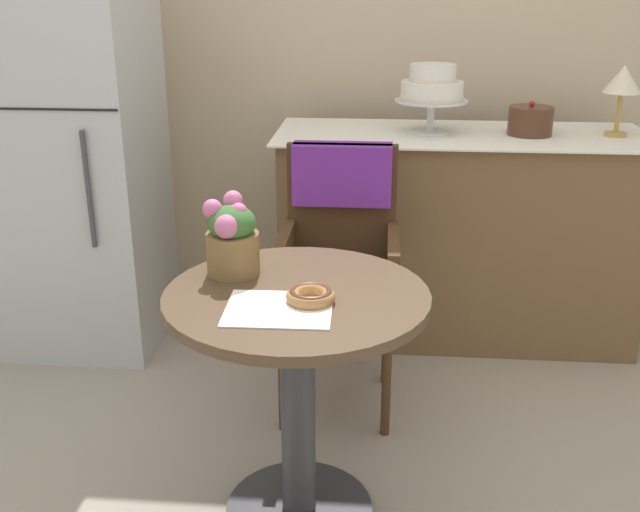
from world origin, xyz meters
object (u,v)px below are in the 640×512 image
flower_vase (232,237)px  tiered_cake_stand (432,88)px  cafe_table (298,362)px  wicker_chair (340,235)px  round_layer_cake (530,121)px  refrigerator (73,149)px  donut_front (311,295)px  table_lamp (623,82)px

flower_vase → tiered_cake_stand: 1.35m
cafe_table → wicker_chair: wicker_chair is taller
cafe_table → flower_vase: size_ratio=3.13×
round_layer_cake → refrigerator: 1.88m
donut_front → flower_vase: 0.32m
wicker_chair → table_lamp: size_ratio=3.35×
wicker_chair → donut_front: size_ratio=7.41×
tiered_cake_stand → table_lamp: table_lamp is taller
donut_front → table_lamp: (1.13, 1.36, 0.38)m
cafe_table → wicker_chair: (0.08, 0.71, 0.13)m
cafe_table → tiered_cake_stand: (0.41, 1.30, 0.58)m
round_layer_cake → table_lamp: bearing=1.5°
wicker_chair → table_lamp: (1.10, 0.60, 0.48)m
donut_front → tiered_cake_stand: tiered_cake_stand is taller
round_layer_cake → table_lamp: size_ratio=0.63×
cafe_table → wicker_chair: size_ratio=0.75×
cafe_table → wicker_chair: 0.72m
wicker_chair → flower_vase: wicker_chair is taller
flower_vase → donut_front: bearing=-37.6°
tiered_cake_stand → refrigerator: bearing=-172.2°
donut_front → flower_vase: (-0.24, 0.18, 0.09)m
wicker_chair → donut_front: 0.78m
donut_front → round_layer_cake: 1.58m
flower_vase → table_lamp: 1.83m
cafe_table → donut_front: 0.24m
refrigerator → wicker_chair: bearing=-19.2°
flower_vase → tiered_cake_stand: size_ratio=0.77×
cafe_table → tiered_cake_stand: size_ratio=2.40×
refrigerator → donut_front: bearing=-46.7°
refrigerator → cafe_table: bearing=-46.3°
flower_vase → round_layer_cake: (1.02, 1.17, 0.13)m
round_layer_cake → refrigerator: bearing=-174.0°
wicker_chair → tiered_cake_stand: size_ratio=3.18×
tiered_cake_stand → round_layer_cake: tiered_cake_stand is taller
cafe_table → wicker_chair: bearing=83.9°
wicker_chair → cafe_table: bearing=-101.4°
wicker_chair → round_layer_cake: bearing=32.9°
wicker_chair → round_layer_cake: 1.00m
cafe_table → donut_front: size_ratio=5.59×
table_lamp → flower_vase: bearing=-139.2°
tiered_cake_stand → cafe_table: bearing=-107.7°
tiered_cake_stand → table_lamp: size_ratio=1.05×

